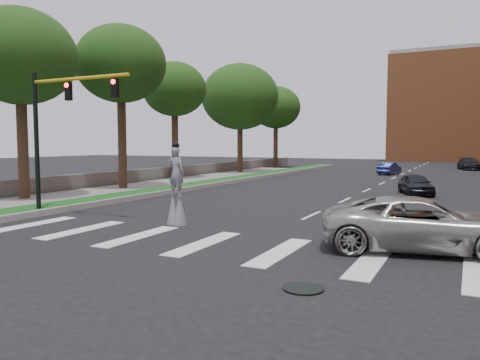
# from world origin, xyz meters

# --- Properties ---
(ground_plane) EXTENTS (160.00, 160.00, 0.00)m
(ground_plane) POSITION_xyz_m (0.00, 0.00, 0.00)
(ground_plane) COLOR black
(ground_plane) RESTS_ON ground
(grass_median) EXTENTS (2.00, 60.00, 0.25)m
(grass_median) POSITION_xyz_m (-11.50, 20.00, 0.12)
(grass_median) COLOR #144717
(grass_median) RESTS_ON ground
(median_curb) EXTENTS (0.20, 60.00, 0.28)m
(median_curb) POSITION_xyz_m (-10.45, 20.00, 0.14)
(median_curb) COLOR #999993
(median_curb) RESTS_ON ground
(sidewalk_left) EXTENTS (4.00, 60.00, 0.18)m
(sidewalk_left) POSITION_xyz_m (-14.50, 10.00, 0.09)
(sidewalk_left) COLOR slate
(sidewalk_left) RESTS_ON ground
(stone_wall) EXTENTS (0.50, 56.00, 1.10)m
(stone_wall) POSITION_xyz_m (-17.00, 22.00, 0.55)
(stone_wall) COLOR #58534C
(stone_wall) RESTS_ON ground
(manhole) EXTENTS (0.90, 0.90, 0.04)m
(manhole) POSITION_xyz_m (3.00, -2.00, 0.02)
(manhole) COLOR black
(manhole) RESTS_ON ground
(building_backdrop) EXTENTS (26.00, 14.00, 18.00)m
(building_backdrop) POSITION_xyz_m (6.00, 78.00, 9.00)
(building_backdrop) COLOR #BA6B3A
(building_backdrop) RESTS_ON ground
(traffic_signal) EXTENTS (5.30, 0.23, 6.20)m
(traffic_signal) POSITION_xyz_m (-9.78, 3.00, 4.15)
(traffic_signal) COLOR black
(traffic_signal) RESTS_ON ground
(stilt_performer) EXTENTS (0.84, 0.55, 3.21)m
(stilt_performer) POSITION_xyz_m (-4.00, 3.50, 1.34)
(stilt_performer) COLOR #372416
(stilt_performer) RESTS_ON ground
(suv_crossing) EXTENTS (6.13, 3.77, 1.59)m
(suv_crossing) POSITION_xyz_m (4.93, 3.00, 0.79)
(suv_crossing) COLOR #A4A29B
(suv_crossing) RESTS_ON ground
(car_near) EXTENTS (2.76, 4.08, 1.29)m
(car_near) POSITION_xyz_m (3.18, 18.73, 0.65)
(car_near) COLOR black
(car_near) RESTS_ON ground
(car_mid) EXTENTS (1.92, 3.78, 1.19)m
(car_mid) POSITION_xyz_m (-1.11, 36.68, 0.59)
(car_mid) COLOR navy
(car_mid) RESTS_ON ground
(car_far) EXTENTS (3.02, 5.18, 1.41)m
(car_far) POSITION_xyz_m (6.00, 49.09, 0.70)
(car_far) COLOR black
(car_far) RESTS_ON ground
(tree_1) EXTENTS (5.97, 5.97, 10.25)m
(tree_1) POSITION_xyz_m (-15.40, 5.82, 7.66)
(tree_1) COLOR #372416
(tree_1) RESTS_ON ground
(tree_2) EXTENTS (5.93, 5.93, 10.81)m
(tree_2) POSITION_xyz_m (-14.54, 12.78, 8.23)
(tree_2) COLOR #372416
(tree_2) RESTS_ON ground
(tree_3) EXTENTS (5.32, 5.32, 9.89)m
(tree_3) POSITION_xyz_m (-16.26, 21.44, 7.56)
(tree_3) COLOR #372416
(tree_3) RESTS_ON ground
(tree_4) EXTENTS (7.88, 7.88, 11.17)m
(tree_4) POSITION_xyz_m (-15.19, 31.64, 7.80)
(tree_4) COLOR #372416
(tree_4) RESTS_ON ground
(tree_5) EXTENTS (6.12, 6.12, 10.11)m
(tree_5) POSITION_xyz_m (-15.77, 42.81, 7.47)
(tree_5) COLOR #372416
(tree_5) RESTS_ON ground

